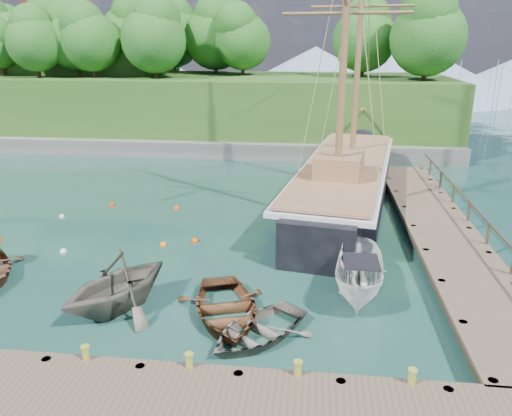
# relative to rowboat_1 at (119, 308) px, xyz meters

# --- Properties ---
(ground) EXTENTS (160.00, 160.00, 0.00)m
(ground) POSITION_rel_rowboat_1_xyz_m (1.58, 1.28, 0.00)
(ground) COLOR #193B36
(ground) RESTS_ON ground
(dock_near) EXTENTS (20.00, 3.20, 1.10)m
(dock_near) POSITION_rel_rowboat_1_xyz_m (3.58, -5.22, 0.43)
(dock_near) COLOR brown
(dock_near) RESTS_ON ground
(dock_east) EXTENTS (3.20, 24.00, 1.10)m
(dock_east) POSITION_rel_rowboat_1_xyz_m (13.08, 8.28, 0.43)
(dock_east) COLOR brown
(dock_east) RESTS_ON ground
(bollard_1) EXTENTS (0.26, 0.26, 0.45)m
(bollard_1) POSITION_rel_rowboat_1_xyz_m (0.58, -3.82, 0.00)
(bollard_1) COLOR olive
(bollard_1) RESTS_ON ground
(bollard_2) EXTENTS (0.26, 0.26, 0.45)m
(bollard_2) POSITION_rel_rowboat_1_xyz_m (3.58, -3.82, 0.00)
(bollard_2) COLOR olive
(bollard_2) RESTS_ON ground
(bollard_3) EXTENTS (0.26, 0.26, 0.45)m
(bollard_3) POSITION_rel_rowboat_1_xyz_m (6.58, -3.82, 0.00)
(bollard_3) COLOR olive
(bollard_3) RESTS_ON ground
(bollard_4) EXTENTS (0.26, 0.26, 0.45)m
(bollard_4) POSITION_rel_rowboat_1_xyz_m (9.58, -3.82, 0.00)
(bollard_4) COLOR olive
(bollard_4) RESTS_ON ground
(rowboat_1) EXTENTS (5.50, 5.72, 2.32)m
(rowboat_1) POSITION_rel_rowboat_1_xyz_m (0.00, 0.00, 0.00)
(rowboat_1) COLOR #5C574B
(rowboat_1) RESTS_ON ground
(rowboat_2) EXTENTS (4.41, 5.25, 0.93)m
(rowboat_2) POSITION_rel_rowboat_1_xyz_m (3.95, -0.15, 0.00)
(rowboat_2) COLOR #502E19
(rowboat_2) RESTS_ON ground
(rowboat_3) EXTENTS (4.50, 4.72, 0.80)m
(rowboat_3) POSITION_rel_rowboat_1_xyz_m (5.17, -1.25, 0.00)
(rowboat_3) COLOR #605850
(rowboat_3) RESTS_ON ground
(cabin_boat_white) EXTENTS (2.29, 4.94, 1.84)m
(cabin_boat_white) POSITION_rel_rowboat_1_xyz_m (8.69, 1.97, 0.00)
(cabin_boat_white) COLOR white
(cabin_boat_white) RESTS_ON ground
(schooner) EXTENTS (7.79, 26.00, 18.90)m
(schooner) POSITION_rel_rowboat_1_xyz_m (8.65, 13.34, 1.05)
(schooner) COLOR black
(schooner) RESTS_ON ground
(mooring_buoy_0) EXTENTS (0.32, 0.32, 0.32)m
(mooring_buoy_0) POSITION_rel_rowboat_1_xyz_m (-4.39, 4.53, 0.00)
(mooring_buoy_0) COLOR white
(mooring_buoy_0) RESTS_ON ground
(mooring_buoy_1) EXTENTS (0.35, 0.35, 0.35)m
(mooring_buoy_1) POSITION_rel_rowboat_1_xyz_m (-0.08, 5.82, 0.00)
(mooring_buoy_1) COLOR #F76509
(mooring_buoy_1) RESTS_ON ground
(mooring_buoy_2) EXTENTS (0.36, 0.36, 0.36)m
(mooring_buoy_2) POSITION_rel_rowboat_1_xyz_m (1.28, 6.45, 0.00)
(mooring_buoy_2) COLOR #D34600
(mooring_buoy_2) RESTS_ON ground
(mooring_buoy_3) EXTENTS (0.37, 0.37, 0.37)m
(mooring_buoy_3) POSITION_rel_rowboat_1_xyz_m (6.03, 7.28, 0.00)
(mooring_buoy_3) COLOR silver
(mooring_buoy_3) RESTS_ON ground
(mooring_buoy_4) EXTENTS (0.34, 0.34, 0.34)m
(mooring_buoy_4) POSITION_rel_rowboat_1_xyz_m (-4.79, 11.24, 0.00)
(mooring_buoy_4) COLOR red
(mooring_buoy_4) RESTS_ON ground
(mooring_buoy_5) EXTENTS (0.36, 0.36, 0.36)m
(mooring_buoy_5) POSITION_rel_rowboat_1_xyz_m (-0.87, 11.11, 0.00)
(mooring_buoy_5) COLOR red
(mooring_buoy_5) RESTS_ON ground
(mooring_buoy_6) EXTENTS (0.29, 0.29, 0.29)m
(mooring_buoy_6) POSITION_rel_rowboat_1_xyz_m (-6.76, 9.03, 0.00)
(mooring_buoy_6) COLOR silver
(mooring_buoy_6) RESTS_ON ground
(headland) EXTENTS (51.00, 19.31, 12.90)m
(headland) POSITION_rel_rowboat_1_xyz_m (-11.29, 32.65, 5.54)
(headland) COLOR #474744
(headland) RESTS_ON ground
(distant_ridge) EXTENTS (117.00, 40.00, 10.00)m
(distant_ridge) POSITION_rel_rowboat_1_xyz_m (5.89, 71.28, 4.35)
(distant_ridge) COLOR #728CA5
(distant_ridge) RESTS_ON ground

